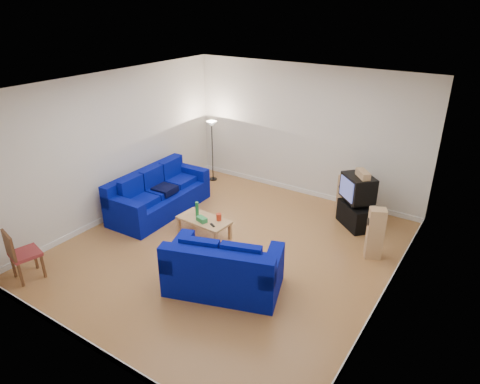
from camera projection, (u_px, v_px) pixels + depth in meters
The scene contains 16 objects.
room at pixel (228, 178), 7.84m from camera, with size 6.01×6.51×3.21m.
sofa_three_seat at pixel (158, 197), 9.88m from camera, with size 1.16×2.52×0.96m.
sofa_loveseat at pixel (223, 272), 7.18m from camera, with size 2.13×1.61×0.95m.
coffee_table at pixel (204, 221), 8.81m from camera, with size 1.13×0.61×0.40m.
bottle at pixel (197, 209), 8.87m from camera, with size 0.07×0.07×0.31m, color #197233.
tissue_box at pixel (202, 219), 8.67m from camera, with size 0.24×0.13×0.10m, color green.
red_canister at pixel (219, 217), 8.71m from camera, with size 0.11×0.11×0.15m, color red.
remote at pixel (212, 225), 8.53m from camera, with size 0.15×0.05×0.02m, color black.
tv_stand at pixel (355, 215), 9.25m from camera, with size 0.84×0.46×0.51m, color black.
av_receiver at pixel (357, 202), 9.17m from camera, with size 0.44×0.36×0.10m, color black.
television at pixel (358, 188), 9.04m from camera, with size 0.87×0.86×0.54m.
centre_speaker at pixel (363, 174), 8.82m from camera, with size 0.42×0.17×0.15m, color tan.
speaker_left at pixel (344, 194), 9.67m from camera, with size 0.27×0.33×0.97m.
speaker_right at pixel (375, 233), 8.04m from camera, with size 0.37×0.34×1.02m.
floor_lamp at pixel (212, 132), 11.16m from camera, with size 0.28×0.28×1.63m.
dining_chair at pixel (20, 253), 7.38m from camera, with size 0.56×0.56×0.97m.
Camera 1 is at (4.15, -5.93, 4.56)m, focal length 32.00 mm.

